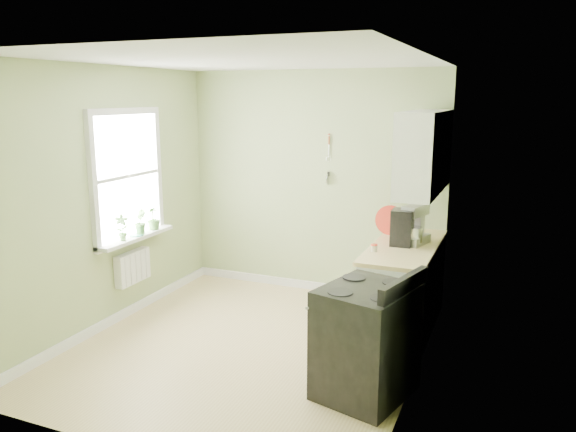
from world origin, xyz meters
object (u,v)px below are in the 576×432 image
at_px(stand_mixer, 415,225).
at_px(coffee_maker, 402,228).
at_px(kettle, 397,219).
at_px(stove, 366,341).

bearing_deg(stand_mixer, coffee_maker, -129.32).
bearing_deg(kettle, coffee_maker, -74.53).
bearing_deg(coffee_maker, stand_mixer, 50.68).
relative_size(stove, stand_mixer, 2.33).
height_order(stove, kettle, kettle).
bearing_deg(kettle, stand_mixer, -63.17).
relative_size(stove, kettle, 4.88).
relative_size(kettle, coffee_maker, 0.58).
bearing_deg(coffee_maker, kettle, 105.47).
xyz_separation_m(stove, kettle, (-0.23, 2.15, 0.55)).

